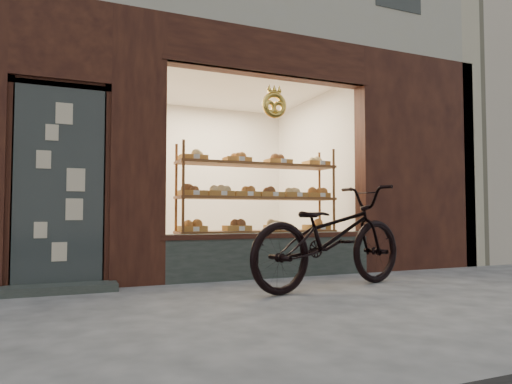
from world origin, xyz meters
name	(u,v)px	position (x,y,z in m)	size (l,w,h in m)	color
ground	(331,315)	(0.00, 0.00, 0.00)	(90.00, 90.00, 0.00)	#474749
display_shelf	(258,208)	(0.45, 2.55, 0.87)	(2.20, 0.45, 1.70)	brown
bicycle	(331,236)	(0.68, 1.09, 0.55)	(0.74, 2.11, 1.11)	black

